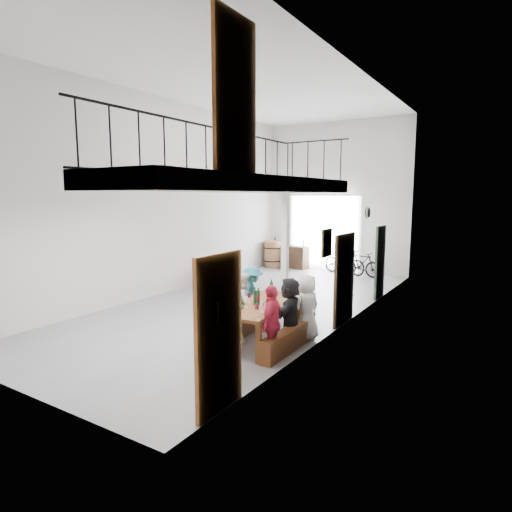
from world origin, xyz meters
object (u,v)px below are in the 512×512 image
Objects in this scene: bench_inner at (235,326)px; oak_barrel at (272,254)px; host_standing at (226,321)px; tasting_table at (262,307)px; serving_counter at (289,256)px; side_bench at (216,274)px; bicycle_near at (344,261)px.

bench_inner is 2.12× the size of oak_barrel.
bench_inner is at bearing 103.56° from host_standing.
serving_counter reaches higher than tasting_table.
bench_inner is at bearing -49.41° from side_bench.
oak_barrel is at bearing -148.71° from serving_counter.
tasting_table is 2.27× the size of oak_barrel.
bench_inner is at bearing -158.98° from bicycle_near.
side_bench is 0.99× the size of host_standing.
tasting_table reaches higher than side_bench.
oak_barrel is at bearing 107.33° from bench_inner.
tasting_table is 1.35× the size of bicycle_near.
bench_inner is at bearing 179.87° from tasting_table.
serving_counter is 0.95× the size of bicycle_near.
tasting_table is 1.58m from host_standing.
oak_barrel is 0.62× the size of serving_counter.
side_bench is at bearing 154.93° from bicycle_near.
bench_inner is 1.26× the size of bicycle_near.
oak_barrel reaches higher than side_bench.
bicycle_near is (-1.22, 7.82, -0.25)m from tasting_table.
serving_counter is (-3.59, 8.02, -0.27)m from tasting_table.
tasting_table is 6.13m from side_bench.
oak_barrel is 0.65m from serving_counter.
bicycle_near is at bearing 82.28° from host_standing.
oak_barrel reaches higher than tasting_table.
bicycle_near reaches higher than bench_inner.
serving_counter is 0.94× the size of host_standing.
bench_inner is 1.32× the size of serving_counter.
tasting_table is at bearing -154.60° from bicycle_near.
bench_inner is at bearing -61.32° from serving_counter.
bicycle_near is (-0.62, 7.88, 0.20)m from bench_inner.
host_standing is (3.86, -9.58, 0.44)m from serving_counter.
host_standing is 9.49m from bicycle_near.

